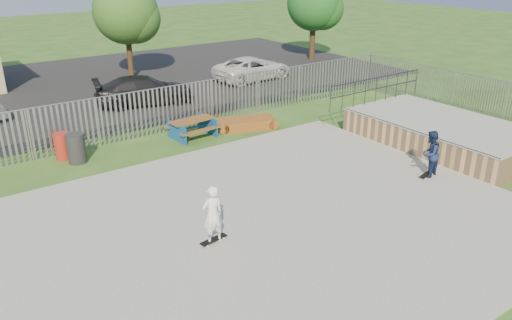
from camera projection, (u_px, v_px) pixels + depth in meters
ground at (266, 226)px, 14.23m from camera, size 120.00×120.00×0.00m
concrete_slab at (266, 223)px, 14.21m from camera, size 15.00×12.00×0.15m
quarter_pipe at (441, 133)px, 19.91m from camera, size 5.50×7.05×2.19m
fence at (212, 141)px, 17.83m from camera, size 26.04×16.02×2.00m
picnic_table at (192, 128)px, 20.96m from camera, size 1.95×1.64×0.78m
funbox at (246, 124)px, 22.08m from camera, size 2.48×1.80×0.45m
trash_bin_red at (63, 146)px, 18.72m from camera, size 0.60×0.60×1.00m
trash_bin_grey at (76, 148)px, 18.35m from camera, size 0.67×0.67×1.11m
parking_lot at (68, 89)px, 28.49m from camera, size 40.00×18.00×0.02m
car_dark at (145, 90)px, 25.43m from camera, size 5.30×3.13×1.44m
car_white at (253, 68)px, 30.37m from camera, size 5.20×2.72×1.40m
tree_mid at (126, 12)px, 29.56m from camera, size 3.85×3.85×5.94m
tree_right at (314, 4)px, 35.11m from camera, size 3.78×3.78×5.83m
skateboard_a at (427, 175)px, 17.05m from camera, size 0.82×0.36×0.08m
skateboard_b at (214, 240)px, 13.15m from camera, size 0.82×0.32×0.08m
skater_navy at (430, 154)px, 16.76m from camera, size 0.89×0.76×1.62m
skater_white at (213, 215)px, 12.86m from camera, size 0.60×0.40×1.62m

